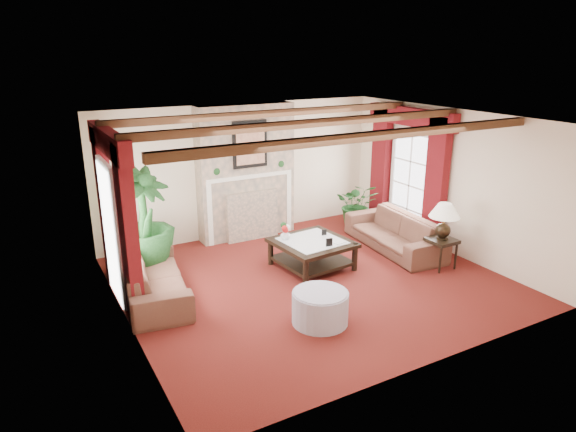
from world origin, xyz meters
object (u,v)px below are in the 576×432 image
sofa_right (395,227)px  coffee_table (312,254)px  potted_palm (144,243)px  ottoman (320,308)px  side_table (441,253)px  sofa_left (153,270)px

sofa_right → coffee_table: size_ratio=1.90×
potted_palm → ottoman: potted_palm is taller
sofa_right → ottoman: 3.28m
coffee_table → side_table: (1.99, -1.11, 0.02)m
sofa_left → ottoman: sofa_left is taller
sofa_left → ottoman: bearing=-128.8°
sofa_left → potted_palm: size_ratio=1.09×
sofa_right → coffee_table: bearing=-85.1°
sofa_right → potted_palm: size_ratio=1.09×
ottoman → side_table: bearing=11.6°
coffee_table → side_table: bearing=-34.8°
side_table → sofa_right: bearing=95.9°
sofa_left → side_table: (4.73, -1.39, -0.17)m
sofa_left → coffee_table: 2.77m
coffee_table → ottoman: coffee_table is taller
sofa_left → coffee_table: sofa_left is taller
side_table → potted_palm: bearing=152.8°
potted_palm → sofa_right: bearing=-15.6°
coffee_table → side_table: side_table is taller
potted_palm → coffee_table: (2.63, -1.25, -0.28)m
sofa_right → ottoman: size_ratio=2.90×
sofa_right → sofa_left: bearing=-88.5°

